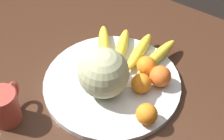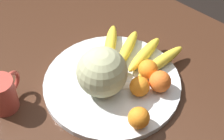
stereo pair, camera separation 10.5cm
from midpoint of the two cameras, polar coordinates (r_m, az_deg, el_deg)
name	(u,v)px [view 1 (the left image)]	position (r m, az deg, el deg)	size (l,w,h in m)	color
kitchen_table	(116,114)	(1.14, -2.04, -6.91)	(1.68, 1.00, 0.74)	#3D2316
fruit_bowl	(112,84)	(1.09, -2.75, -2.23)	(0.40, 0.40, 0.02)	silver
melon	(104,73)	(1.01, -4.25, -0.62)	(0.14, 0.14, 0.14)	#B2B789
banana_bunch	(130,50)	(1.15, 0.22, 2.90)	(0.26, 0.22, 0.04)	brown
orange_front_left	(141,83)	(1.04, 1.63, -2.20)	(0.06, 0.06, 0.06)	orange
orange_front_right	(147,114)	(0.98, 2.24, -6.91)	(0.06, 0.06, 0.06)	orange
orange_mid_center	(160,76)	(1.06, 4.59, -1.11)	(0.06, 0.06, 0.06)	orange
orange_back_left	(146,66)	(1.09, 2.51, 0.51)	(0.06, 0.06, 0.06)	orange
produce_tag	(122,84)	(1.08, -1.20, -2.34)	(0.08, 0.07, 0.00)	white
ceramic_mug	(5,106)	(1.04, -18.88, -5.36)	(0.08, 0.12, 0.10)	#B74238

